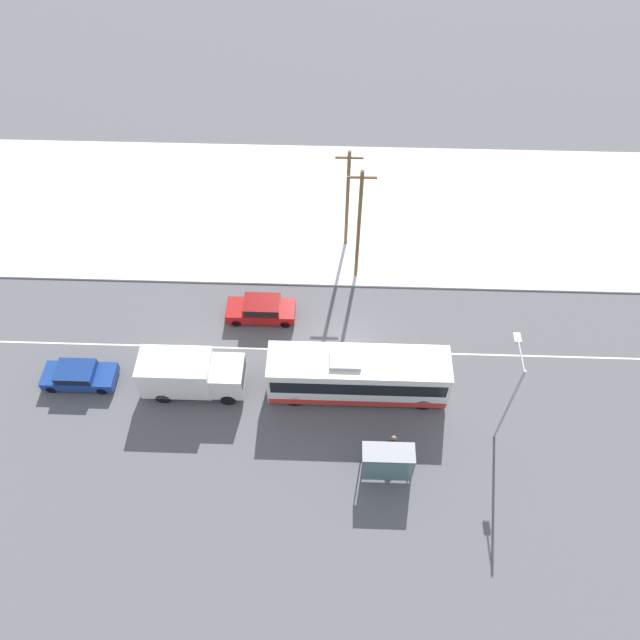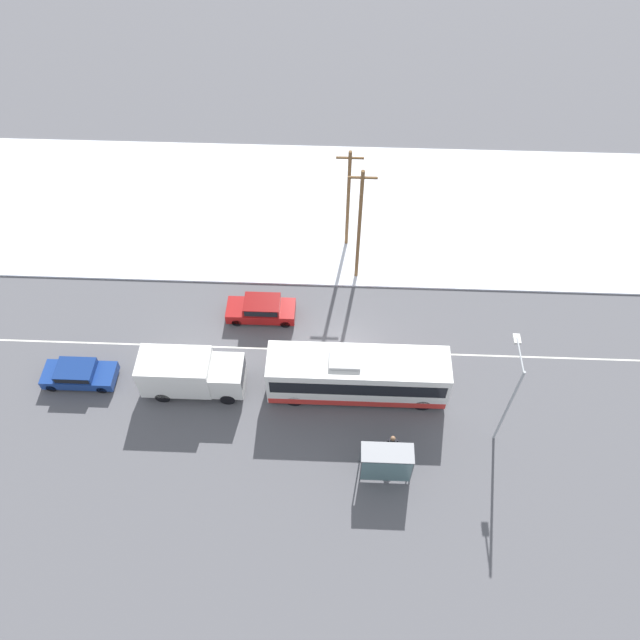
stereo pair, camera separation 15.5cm
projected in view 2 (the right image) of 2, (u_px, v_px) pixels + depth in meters
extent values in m
plane|color=#56565B|center=(343.00, 351.00, 39.87)|extent=(120.00, 120.00, 0.00)
cube|color=silver|center=(346.00, 210.00, 47.91)|extent=(80.00, 15.51, 0.12)
cube|color=silver|center=(343.00, 351.00, 39.86)|extent=(60.00, 0.12, 0.00)
cube|color=white|center=(357.00, 375.00, 36.74)|extent=(10.60, 2.55, 2.86)
cube|color=black|center=(358.00, 372.00, 36.47)|extent=(10.17, 2.57, 1.09)
cube|color=red|center=(357.00, 385.00, 37.67)|extent=(10.49, 2.57, 0.52)
cube|color=#B2B2B2|center=(345.00, 360.00, 35.53)|extent=(1.80, 1.40, 0.24)
cylinder|color=black|center=(422.00, 404.00, 36.91)|extent=(1.00, 0.28, 1.00)
cylinder|color=black|center=(420.00, 372.00, 38.30)|extent=(1.00, 0.28, 1.00)
cylinder|color=black|center=(294.00, 400.00, 37.09)|extent=(1.00, 0.28, 1.00)
cylinder|color=black|center=(297.00, 368.00, 38.48)|extent=(1.00, 0.28, 1.00)
cube|color=silver|center=(176.00, 372.00, 36.91)|extent=(4.22, 2.30, 2.37)
cube|color=silver|center=(228.00, 376.00, 37.04)|extent=(1.90, 2.18, 1.85)
cube|color=black|center=(243.00, 373.00, 36.72)|extent=(0.06, 1.96, 0.81)
cylinder|color=black|center=(228.00, 399.00, 37.18)|extent=(0.90, 0.26, 0.90)
cylinder|color=black|center=(232.00, 370.00, 38.43)|extent=(0.90, 0.26, 0.90)
cylinder|color=black|center=(163.00, 397.00, 37.27)|extent=(0.90, 0.26, 0.90)
cylinder|color=black|center=(169.00, 368.00, 38.52)|extent=(0.90, 0.26, 0.90)
cube|color=maroon|center=(261.00, 311.00, 41.12)|extent=(4.50, 1.80, 0.74)
cube|color=maroon|center=(262.00, 304.00, 40.60)|extent=(2.34, 1.66, 0.59)
cube|color=black|center=(262.00, 304.00, 40.59)|extent=(2.15, 1.69, 0.47)
cylinder|color=black|center=(237.00, 322.00, 40.89)|extent=(0.64, 0.22, 0.64)
cylinder|color=black|center=(240.00, 303.00, 41.86)|extent=(0.64, 0.22, 0.64)
cylinder|color=black|center=(285.00, 324.00, 40.82)|extent=(0.64, 0.22, 0.64)
cylinder|color=black|center=(287.00, 305.00, 41.78)|extent=(0.64, 0.22, 0.64)
cube|color=navy|center=(80.00, 375.00, 38.09)|extent=(4.39, 1.80, 0.66)
cube|color=navy|center=(75.00, 370.00, 37.64)|extent=(2.29, 1.66, 0.47)
cube|color=black|center=(75.00, 370.00, 37.63)|extent=(2.10, 1.69, 0.37)
cylinder|color=black|center=(102.00, 389.00, 37.75)|extent=(0.64, 0.22, 0.64)
cylinder|color=black|center=(108.00, 367.00, 38.72)|extent=(0.64, 0.22, 0.64)
cylinder|color=black|center=(52.00, 387.00, 37.82)|extent=(0.64, 0.22, 0.64)
cylinder|color=black|center=(59.00, 366.00, 38.79)|extent=(0.64, 0.22, 0.64)
cylinder|color=#23232D|center=(389.00, 448.00, 35.25)|extent=(0.12, 0.12, 0.82)
cylinder|color=#23232D|center=(393.00, 449.00, 35.24)|extent=(0.12, 0.12, 0.82)
cube|color=black|center=(392.00, 443.00, 34.65)|extent=(0.43, 0.23, 0.68)
sphere|color=#8E6647|center=(393.00, 439.00, 34.27)|extent=(0.29, 0.29, 0.29)
cylinder|color=black|center=(387.00, 443.00, 34.69)|extent=(0.11, 0.11, 0.64)
cylinder|color=black|center=(397.00, 443.00, 34.67)|extent=(0.11, 0.11, 0.64)
cube|color=gray|center=(388.00, 453.00, 32.96)|extent=(2.82, 1.20, 0.06)
cube|color=slate|center=(386.00, 472.00, 33.53)|extent=(2.71, 0.04, 2.16)
cylinder|color=#474C51|center=(361.00, 452.00, 34.29)|extent=(0.08, 0.08, 2.34)
cylinder|color=#474C51|center=(411.00, 454.00, 34.22)|extent=(0.08, 0.08, 2.34)
cylinder|color=#474C51|center=(361.00, 471.00, 33.60)|extent=(0.08, 0.08, 2.34)
cylinder|color=#474C51|center=(412.00, 473.00, 33.54)|extent=(0.08, 0.08, 2.34)
cylinder|color=#9EA3A8|center=(508.00, 407.00, 33.37)|extent=(0.14, 0.14, 6.95)
cylinder|color=#9EA3A8|center=(520.00, 356.00, 31.41)|extent=(0.10, 2.16, 0.10)
cube|color=silver|center=(517.00, 339.00, 32.12)|extent=(0.36, 0.60, 0.16)
cylinder|color=brown|center=(359.00, 228.00, 40.14)|extent=(0.24, 0.24, 9.24)
cube|color=brown|center=(363.00, 178.00, 36.88)|extent=(1.80, 0.12, 0.12)
cylinder|color=brown|center=(348.00, 201.00, 42.50)|extent=(0.24, 0.24, 8.21)
cube|color=brown|center=(350.00, 158.00, 39.65)|extent=(1.80, 0.12, 0.12)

